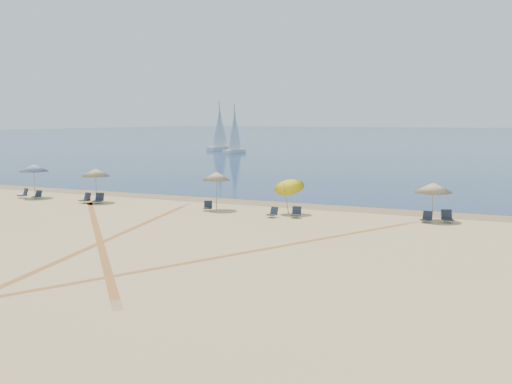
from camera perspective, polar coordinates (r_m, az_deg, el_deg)
ground at (r=21.39m, az=-22.79°, el=-9.51°), size 160.00×160.00×0.00m
ocean at (r=239.44m, az=20.57°, el=5.21°), size 500.00×500.00×0.00m
wet_sand at (r=41.23m, az=2.27°, el=-1.16°), size 500.00×500.00×0.00m
umbrella_0 at (r=47.34m, az=-20.70°, el=2.21°), size 2.13×2.13×2.61m
umbrella_1 at (r=43.40m, az=-15.26°, el=1.85°), size 2.02×2.02×2.48m
umbrella_2 at (r=38.39m, az=-3.86°, el=1.56°), size 1.86×1.86×2.57m
umbrella_3 at (r=36.70m, az=3.16°, el=0.84°), size 1.93×1.98×2.59m
umbrella_4 at (r=35.71m, az=16.76°, el=0.44°), size 2.19×2.21×2.31m
chair_0 at (r=47.73m, az=-21.55°, el=-0.15°), size 0.81×0.87×0.71m
chair_1 at (r=46.83m, az=-20.37°, el=-0.28°), size 0.57×0.65×0.62m
chair_2 at (r=43.39m, az=-16.14°, el=-0.61°), size 0.72×0.80×0.73m
chair_3 at (r=42.95m, az=-14.96°, el=-0.64°), size 0.78×0.85×0.74m
chair_4 at (r=38.31m, az=-4.68°, el=-1.40°), size 0.72×0.77×0.64m
chair_5 at (r=35.64m, az=1.65°, el=-2.02°), size 0.65×0.72×0.62m
chair_6 at (r=35.58m, az=3.92°, el=-2.02°), size 0.65×0.73×0.67m
chair_7 at (r=35.22m, az=16.19°, el=-2.39°), size 0.64×0.72×0.66m
chair_8 at (r=35.55m, az=18.00°, el=-2.31°), size 0.81×0.87×0.73m
sailboat_1 at (r=113.55m, az=-3.53°, el=5.50°), size 2.44×6.42×9.32m
sailboat_3 at (r=102.95m, az=-2.08°, el=5.22°), size 1.87×5.85×8.58m
tire_tracks at (r=28.78m, az=-12.25°, el=-4.93°), size 48.32×43.04×0.00m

